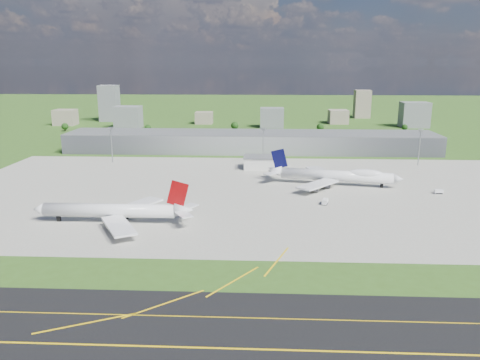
{
  "coord_description": "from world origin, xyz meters",
  "views": [
    {
      "loc": [
        8.79,
        -215.17,
        71.21
      ],
      "look_at": [
        -2.72,
        31.09,
        9.0
      ],
      "focal_mm": 35.0,
      "sensor_mm": 36.0,
      "label": 1
    }
  ],
  "objects_px": {
    "van_white_far": "(439,192)",
    "airliner_blue_quad": "(336,176)",
    "airliner_red_twin": "(115,211)",
    "tug_yellow": "(139,204)",
    "van_white_near": "(325,202)"
  },
  "relations": [
    {
      "from": "airliner_red_twin",
      "to": "tug_yellow",
      "type": "relative_size",
      "value": 16.73
    },
    {
      "from": "airliner_blue_quad",
      "to": "van_white_near",
      "type": "bearing_deg",
      "value": -95.01
    },
    {
      "from": "tug_yellow",
      "to": "airliner_red_twin",
      "type": "bearing_deg",
      "value": -122.88
    },
    {
      "from": "airliner_red_twin",
      "to": "van_white_far",
      "type": "height_order",
      "value": "airliner_red_twin"
    },
    {
      "from": "tug_yellow",
      "to": "van_white_far",
      "type": "xyz_separation_m",
      "value": [
        161.15,
        29.53,
        0.23
      ]
    },
    {
      "from": "tug_yellow",
      "to": "van_white_near",
      "type": "distance_m",
      "value": 95.51
    },
    {
      "from": "tug_yellow",
      "to": "van_white_near",
      "type": "bearing_deg",
      "value": -20.47
    },
    {
      "from": "van_white_far",
      "to": "airliner_blue_quad",
      "type": "bearing_deg",
      "value": 162.06
    },
    {
      "from": "airliner_red_twin",
      "to": "tug_yellow",
      "type": "xyz_separation_m",
      "value": [
        3.93,
        26.17,
        -4.44
      ]
    },
    {
      "from": "airliner_blue_quad",
      "to": "van_white_far",
      "type": "height_order",
      "value": "airliner_blue_quad"
    },
    {
      "from": "airliner_blue_quad",
      "to": "tug_yellow",
      "type": "height_order",
      "value": "airliner_blue_quad"
    },
    {
      "from": "airliner_red_twin",
      "to": "van_white_near",
      "type": "height_order",
      "value": "airliner_red_twin"
    },
    {
      "from": "van_white_near",
      "to": "van_white_far",
      "type": "xyz_separation_m",
      "value": [
        65.85,
        23.09,
        -0.18
      ]
    },
    {
      "from": "airliner_blue_quad",
      "to": "van_white_far",
      "type": "xyz_separation_m",
      "value": [
        54.37,
        -16.73,
        -4.54
      ]
    },
    {
      "from": "airliner_blue_quad",
      "to": "van_white_near",
      "type": "height_order",
      "value": "airliner_blue_quad"
    }
  ]
}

